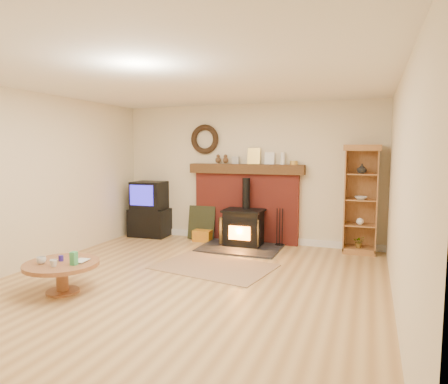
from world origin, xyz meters
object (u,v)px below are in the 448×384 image
at_px(coffee_table, 62,268).
at_px(wood_stove, 243,229).
at_px(curio_cabinet, 361,199).
at_px(tv_unit, 149,210).

bearing_deg(coffee_table, wood_stove, 65.50).
bearing_deg(wood_stove, curio_cabinet, 8.12).
xyz_separation_m(wood_stove, tv_unit, (-2.05, 0.20, 0.21)).
relative_size(tv_unit, curio_cabinet, 0.61).
relative_size(curio_cabinet, coffee_table, 2.05).
bearing_deg(wood_stove, tv_unit, 174.45).
relative_size(wood_stove, tv_unit, 1.26).
xyz_separation_m(wood_stove, curio_cabinet, (1.99, 0.28, 0.59)).
bearing_deg(tv_unit, coffee_table, -78.06).
distance_m(wood_stove, coffee_table, 3.31).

